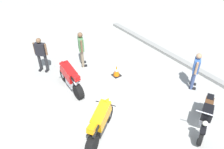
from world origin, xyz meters
TOP-DOWN VIEW (x-y plane):
  - ground_plane at (0.00, 0.00)m, footprint 40.00×40.00m
  - curb_edge at (0.00, 4.60)m, footprint 14.00×0.30m
  - motorcycle_red_sportbike at (-2.71, -0.78)m, footprint 1.95×0.70m
  - motorcycle_orange_sportbike at (0.01, -1.07)m, footprint 1.27×1.71m
  - motorcycle_black_cruiser at (1.77, 1.96)m, footprint 1.10×1.89m
  - person_in_blue_shirt at (0.12, 3.45)m, footprint 0.49×0.57m
  - person_in_green_shirt at (-4.04, 0.50)m, footprint 0.65×0.45m
  - person_in_black_shirt at (-4.70, -1.19)m, footprint 0.55×0.53m
  - traffic_cone at (-2.36, 1.31)m, footprint 0.36×0.36m

SIDE VIEW (x-z plane):
  - ground_plane at x=0.00m, z-range 0.00..0.00m
  - curb_edge at x=0.00m, z-range 0.00..0.15m
  - traffic_cone at x=-2.36m, z-range 0.00..0.53m
  - motorcycle_black_cruiser at x=1.77m, z-range -0.02..1.06m
  - motorcycle_red_sportbike at x=-2.71m, z-range 0.02..1.17m
  - motorcycle_orange_sportbike at x=0.01m, z-range 0.02..1.17m
  - person_in_blue_shirt at x=0.12m, z-range 0.10..1.72m
  - person_in_black_shirt at x=-4.70m, z-range 0.11..1.76m
  - person_in_green_shirt at x=-4.04m, z-range 0.13..1.84m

